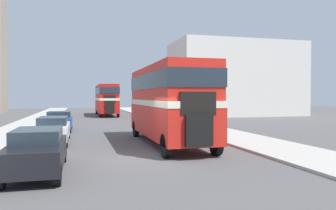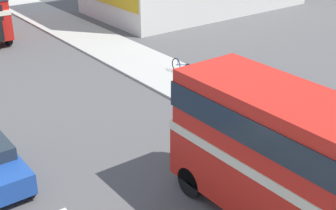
{
  "view_description": "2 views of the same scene",
  "coord_description": "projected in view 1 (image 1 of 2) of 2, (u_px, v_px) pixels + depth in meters",
  "views": [
    {
      "loc": [
        -2.41,
        -13.22,
        2.54
      ],
      "look_at": [
        2.12,
        3.65,
        2.09
      ],
      "focal_mm": 35.0,
      "sensor_mm": 36.0,
      "label": 1
    },
    {
      "loc": [
        -7.06,
        -2.1,
        8.94
      ],
      "look_at": [
        2.12,
        10.07,
        1.87
      ],
      "focal_mm": 50.0,
      "sensor_mm": 36.0,
      "label": 2
    }
  ],
  "objects": [
    {
      "name": "car_parked_far",
      "position": [
        59.0,
        121.0,
        24.12
      ],
      "size": [
        1.79,
        4.23,
        1.44
      ],
      "color": "#1E479E",
      "rests_on": "ground_plane"
    },
    {
      "name": "ground_plane",
      "position": [
        141.0,
        158.0,
        13.45
      ],
      "size": [
        120.0,
        120.0,
        0.0
      ],
      "primitive_type": "plane",
      "color": "#565454"
    },
    {
      "name": "car_parked_mid",
      "position": [
        53.0,
        129.0,
        17.88
      ],
      "size": [
        1.68,
        4.65,
        1.42
      ],
      "color": "white",
      "rests_on": "ground_plane"
    },
    {
      "name": "bicycle_on_pavement",
      "position": [
        188.0,
        119.0,
        30.55
      ],
      "size": [
        0.05,
        1.76,
        0.78
      ],
      "color": "black",
      "rests_on": "sidewalk_right"
    },
    {
      "name": "sidewalk_right",
      "position": [
        284.0,
        150.0,
        15.2
      ],
      "size": [
        3.5,
        120.0,
        0.12
      ],
      "color": "#B7B2A8",
      "rests_on": "ground_plane"
    },
    {
      "name": "car_parked_near",
      "position": [
        37.0,
        150.0,
        10.8
      ],
      "size": [
        1.67,
        4.4,
        1.46
      ],
      "color": "black",
      "rests_on": "ground_plane"
    },
    {
      "name": "shop_building_block",
      "position": [
        235.0,
        79.0,
        44.22
      ],
      "size": [
        16.97,
        8.86,
        9.71
      ],
      "color": "silver",
      "rests_on": "ground_plane"
    },
    {
      "name": "bus_distant",
      "position": [
        106.0,
        98.0,
        43.8
      ],
      "size": [
        2.4,
        11.12,
        4.04
      ],
      "color": "red",
      "rests_on": "ground_plane"
    },
    {
      "name": "double_decker_bus",
      "position": [
        168.0,
        99.0,
        17.44
      ],
      "size": [
        2.54,
        9.51,
        4.09
      ],
      "color": "red",
      "rests_on": "ground_plane"
    },
    {
      "name": "pedestrian_walking",
      "position": [
        204.0,
        116.0,
        25.04
      ],
      "size": [
        0.33,
        0.33,
        1.63
      ],
      "color": "#282833",
      "rests_on": "sidewalk_right"
    }
  ]
}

